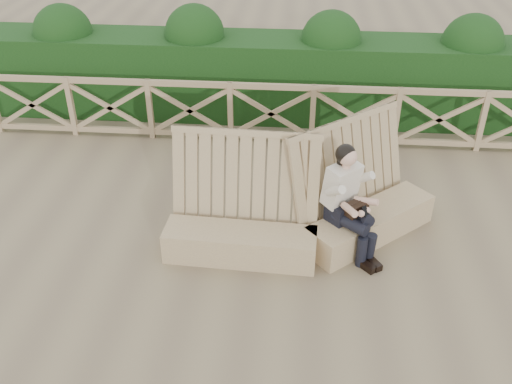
{
  "coord_description": "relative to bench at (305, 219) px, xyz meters",
  "views": [
    {
      "loc": [
        0.52,
        -5.56,
        4.7
      ],
      "look_at": [
        0.01,
        0.4,
        0.9
      ],
      "focal_mm": 40.0,
      "sensor_mm": 36.0,
      "label": 1
    }
  ],
  "objects": [
    {
      "name": "woman",
      "position": [
        0.52,
        -0.05,
        0.38
      ],
      "size": [
        0.85,
        0.93,
        1.49
      ],
      "rotation": [
        0.0,
        0.0,
        0.76
      ],
      "color": "black",
      "rests_on": "ground"
    },
    {
      "name": "hedge",
      "position": [
        -0.64,
        4.1,
        0.36
      ],
      "size": [
        12.0,
        1.2,
        1.5
      ],
      "primitive_type": "cube",
      "color": "black",
      "rests_on": "ground"
    },
    {
      "name": "bench",
      "position": [
        0.0,
        0.0,
        0.0
      ],
      "size": [
        3.58,
        1.9,
        1.55
      ],
      "rotation": [
        0.0,
        0.0,
        0.32
      ],
      "color": "#8E7251",
      "rests_on": "ground"
    },
    {
      "name": "ground",
      "position": [
        -0.64,
        -0.6,
        -0.39
      ],
      "size": [
        60.0,
        60.0,
        0.0
      ],
      "primitive_type": "plane",
      "color": "brown",
      "rests_on": "ground"
    },
    {
      "name": "guardrail",
      "position": [
        -0.64,
        2.9,
        0.17
      ],
      "size": [
        10.1,
        0.09,
        1.1
      ],
      "color": "#7E6649",
      "rests_on": "ground"
    }
  ]
}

